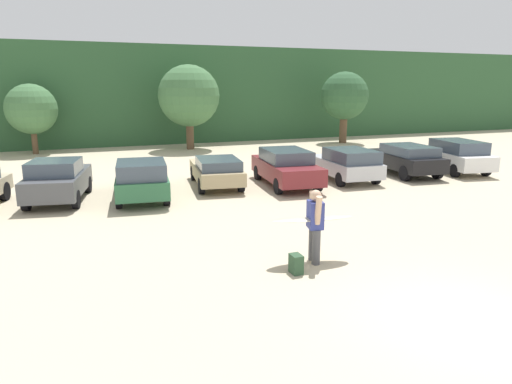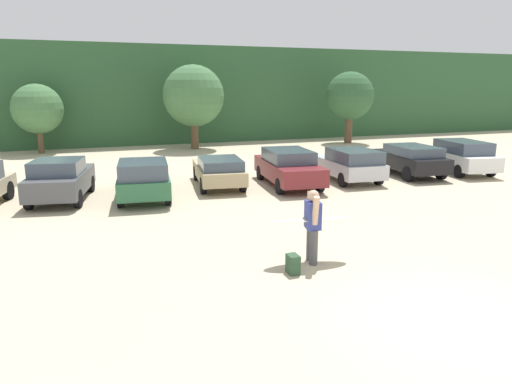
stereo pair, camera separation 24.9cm
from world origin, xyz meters
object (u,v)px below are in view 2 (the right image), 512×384
Objects in this scene: parked_car_silver at (349,164)px; parked_car_black at (409,159)px; parked_car_dark_gray at (60,179)px; backpack_dropped at (293,264)px; parked_car_forest_green at (144,178)px; parked_car_maroon at (288,167)px; parked_car_white at (458,155)px; parked_car_tan at (219,170)px; person_adult at (313,222)px; surfboard_cream at (311,219)px.

parked_car_black is (3.41, 0.18, 0.02)m from parked_car_silver.
backpack_dropped is at bearing -140.21° from parked_car_dark_gray.
parked_car_forest_green is 6.15m from parked_car_maroon.
parked_car_silver is at bearing -81.77° from parked_car_dark_gray.
parked_car_dark_gray is 1.01× the size of parked_car_silver.
parked_car_black is 2.87m from parked_car_white.
parked_car_silver is at bearing 52.28° from backpack_dropped.
parked_car_dark_gray reaches higher than parked_car_forest_green.
parked_car_black is 0.92× the size of parked_car_white.
parked_car_tan is 0.92× the size of parked_car_white.
parked_car_maroon is 9.00m from person_adult.
parked_car_black is at bearing -82.70° from parked_car_silver.
parked_car_forest_green is at bearing 97.40° from parked_car_black.
parked_car_dark_gray is at bearing 98.77° from parked_car_white.
surfboard_cream is at bearing 38.98° from backpack_dropped.
person_adult is at bearing 134.39° from parked_car_white.
surfboard_cream is (-0.27, -9.17, 0.36)m from parked_car_tan.
parked_car_white is 10.88× the size of backpack_dropped.
parked_car_white is at bearing -80.82° from parked_car_dark_gray.
person_adult is at bearing 165.62° from parked_car_maroon.
person_adult is at bearing 99.49° from surfboard_cream.
parked_car_dark_gray is 3.04m from parked_car_forest_green.
parked_car_black is at bearing -86.83° from parked_car_tan.
parked_car_dark_gray is at bearing 93.15° from parked_car_maroon.
parked_car_dark_gray is 18.39m from parked_car_white.
parked_car_tan is at bearing 91.46° from parked_car_black.
parked_car_maroon reaches higher than parked_car_black.
parked_car_maroon is at bearing -103.84° from surfboard_cream.
parked_car_white reaches higher than backpack_dropped.
parked_car_black is 2.11× the size of surfboard_cream.
parked_car_tan is (6.23, 0.37, -0.11)m from parked_car_dark_gray.
backpack_dropped is (5.24, -9.38, -0.59)m from parked_car_dark_gray.
person_adult is 1.18m from backpack_dropped.
surfboard_cream is (-6.14, -8.29, 0.28)m from parked_car_silver.
person_adult is 4.03× the size of backpack_dropped.
parked_car_forest_green is 2.30× the size of surfboard_cream.
surfboard_cream is (-12.42, -8.33, 0.24)m from parked_car_white.
backpack_dropped is at bearing 46.45° from person_adult.
person_adult is at bearing -174.18° from parked_car_tan.
parked_car_silver is at bearing 98.77° from parked_car_black.
surfboard_cream is at bearing -174.23° from parked_car_tan.
parked_car_forest_green is at bearing -62.88° from surfboard_cream.
parked_car_forest_green is 10.95× the size of backpack_dropped.
parked_car_forest_green is at bearing 104.64° from backpack_dropped.
backpack_dropped is (2.27, -8.70, -0.58)m from parked_car_forest_green.
backpack_dropped is (-10.28, -9.05, -0.58)m from parked_car_black.
parked_car_tan is 2.10× the size of surfboard_cream.
parked_car_black is 13.71m from backpack_dropped.
parked_car_dark_gray is at bearing 83.82° from parked_car_forest_green.
parked_car_forest_green is at bearing -92.34° from parked_car_dark_gray.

